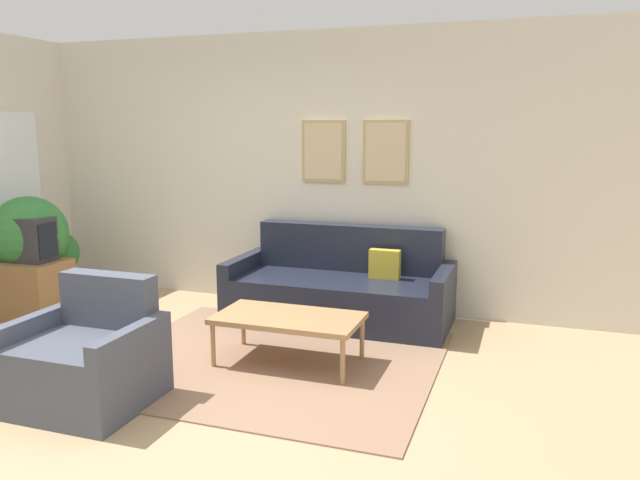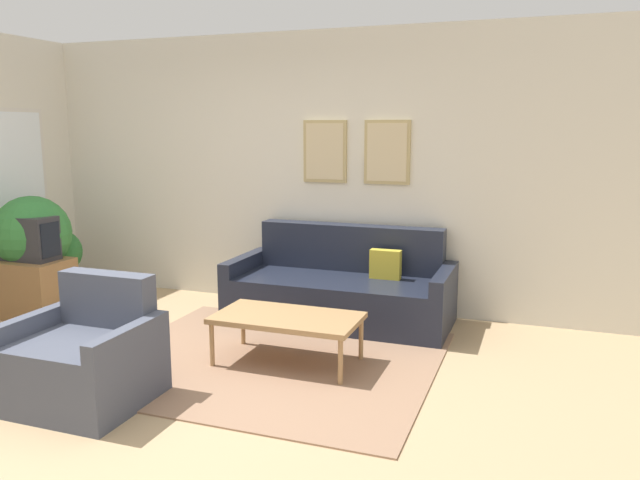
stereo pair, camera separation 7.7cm
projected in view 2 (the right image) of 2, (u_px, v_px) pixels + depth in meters
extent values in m
plane|color=tan|center=(143.00, 390.00, 4.28)|extent=(16.00, 16.00, 0.00)
cube|color=#937056|center=(271.00, 360.00, 4.81)|extent=(2.49, 2.21, 0.01)
cube|color=beige|center=(282.00, 171.00, 6.30)|extent=(8.00, 0.06, 2.70)
cube|color=tan|center=(325.00, 151.00, 6.07)|extent=(0.44, 0.03, 0.60)
cube|color=#CCB78E|center=(324.00, 151.00, 6.05)|extent=(0.38, 0.01, 0.54)
cube|color=tan|center=(387.00, 152.00, 5.86)|extent=(0.44, 0.03, 0.60)
cube|color=#CCB78E|center=(387.00, 152.00, 5.84)|extent=(0.38, 0.01, 0.54)
cube|color=beige|center=(6.00, 176.00, 6.29)|extent=(0.02, 1.07, 1.35)
cube|color=white|center=(6.00, 176.00, 6.29)|extent=(0.02, 0.99, 1.27)
cube|color=#1E2333|center=(339.00, 300.00, 5.76)|extent=(1.80, 0.90, 0.42)
cube|color=#1E2333|center=(351.00, 247.00, 6.01)|extent=(1.80, 0.20, 0.44)
cube|color=#1E2333|center=(246.00, 284.00, 6.07)|extent=(0.12, 0.90, 0.56)
cube|color=#1E2333|center=(444.00, 302.00, 5.43)|extent=(0.12, 0.90, 0.56)
cube|color=gold|center=(385.00, 265.00, 5.67)|extent=(0.28, 0.10, 0.28)
cube|color=#A87F51|center=(287.00, 318.00, 4.70)|extent=(1.09, 0.59, 0.04)
cylinder|color=#A87F51|center=(212.00, 345.00, 4.67)|extent=(0.04, 0.04, 0.34)
cylinder|color=#A87F51|center=(340.00, 362.00, 4.33)|extent=(0.04, 0.04, 0.34)
cylinder|color=#A87F51|center=(243.00, 325.00, 5.14)|extent=(0.04, 0.04, 0.34)
cylinder|color=#A87F51|center=(361.00, 339.00, 4.80)|extent=(0.04, 0.04, 0.34)
cube|color=olive|center=(30.00, 287.00, 5.97)|extent=(0.76, 0.49, 0.54)
cube|color=#2D2D33|center=(25.00, 238.00, 5.88)|extent=(0.59, 0.28, 0.42)
cube|color=black|center=(51.00, 240.00, 5.78)|extent=(0.01, 0.23, 0.32)
cube|color=#474C5B|center=(81.00, 371.00, 4.06)|extent=(0.68, 0.76, 0.44)
cube|color=#474C5B|center=(108.00, 299.00, 4.26)|extent=(0.68, 0.16, 0.37)
cube|color=#474C5B|center=(34.00, 355.00, 4.18)|extent=(0.09, 0.76, 0.56)
cube|color=#474C5B|center=(130.00, 370.00, 3.92)|extent=(0.09, 0.76, 0.56)
cylinder|color=#383D42|center=(37.00, 298.00, 6.16)|extent=(0.31, 0.31, 0.24)
cylinder|color=#51381E|center=(36.00, 276.00, 6.12)|extent=(0.04, 0.04, 0.22)
sphere|color=#337A38|center=(32.00, 233.00, 6.04)|extent=(0.73, 0.73, 0.73)
cylinder|color=beige|center=(62.00, 293.00, 6.44)|extent=(0.21, 0.21, 0.19)
cylinder|color=#51381E|center=(61.00, 277.00, 6.41)|extent=(0.04, 0.04, 0.14)
sphere|color=#28662D|center=(59.00, 252.00, 6.37)|extent=(0.46, 0.46, 0.46)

